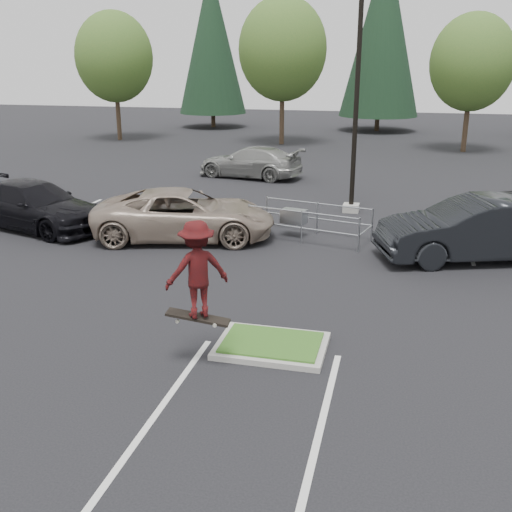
% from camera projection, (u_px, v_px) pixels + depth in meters
% --- Properties ---
extents(ground, '(120.00, 120.00, 0.00)m').
position_uv_depth(ground, '(272.00, 349.00, 12.16)').
color(ground, black).
rests_on(ground, ground).
extents(grass_median, '(2.20, 1.60, 0.16)m').
position_uv_depth(grass_median, '(272.00, 345.00, 12.14)').
color(grass_median, '#99988E').
rests_on(grass_median, ground).
extents(stall_lines, '(22.62, 17.60, 0.01)m').
position_uv_depth(stall_lines, '(271.00, 254.00, 18.03)').
color(stall_lines, silver).
rests_on(stall_lines, ground).
extents(light_pole, '(0.70, 0.60, 10.12)m').
position_uv_depth(light_pole, '(357.00, 90.00, 21.70)').
color(light_pole, '#99988E').
rests_on(light_pole, ground).
extents(decid_a, '(5.44, 5.44, 8.91)m').
position_uv_depth(decid_a, '(115.00, 60.00, 42.22)').
color(decid_a, '#38281C').
rests_on(decid_a, ground).
extents(decid_b, '(5.89, 5.89, 9.64)m').
position_uv_depth(decid_b, '(283.00, 53.00, 39.81)').
color(decid_b, '#38281C').
rests_on(decid_b, ground).
extents(decid_c, '(5.12, 5.12, 8.38)m').
position_uv_depth(decid_c, '(472.00, 66.00, 36.69)').
color(decid_c, '#38281C').
rests_on(decid_c, ground).
extents(conif_a, '(5.72, 5.72, 13.00)m').
position_uv_depth(conif_a, '(212.00, 41.00, 50.03)').
color(conif_a, '#38281C').
rests_on(conif_a, ground).
extents(conif_b, '(6.38, 6.38, 14.50)m').
position_uv_depth(conif_b, '(383.00, 30.00, 47.08)').
color(conif_b, '#38281C').
rests_on(conif_b, ground).
extents(cart_corral, '(4.04, 2.25, 1.09)m').
position_uv_depth(cart_corral, '(298.00, 217.00, 19.63)').
color(cart_corral, '#94979C').
rests_on(cart_corral, ground).
extents(skateboarder, '(1.36, 1.23, 1.99)m').
position_uv_depth(skateboarder, '(196.00, 269.00, 10.90)').
color(skateboarder, black).
rests_on(skateboarder, ground).
extents(car_l_tan, '(6.29, 3.96, 1.62)m').
position_uv_depth(car_l_tan, '(183.00, 215.00, 19.39)').
color(car_l_tan, gray).
rests_on(car_l_tan, ground).
extents(car_l_black, '(5.98, 3.74, 1.61)m').
position_uv_depth(car_l_black, '(33.00, 205.00, 20.64)').
color(car_l_black, black).
rests_on(car_l_black, ground).
extents(car_r_charc, '(5.88, 3.65, 1.83)m').
position_uv_depth(car_r_charc, '(475.00, 229.00, 17.31)').
color(car_r_charc, black).
rests_on(car_r_charc, ground).
extents(car_far_silver, '(5.53, 3.05, 1.52)m').
position_uv_depth(car_far_silver, '(251.00, 162.00, 29.67)').
color(car_far_silver, gray).
rests_on(car_far_silver, ground).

